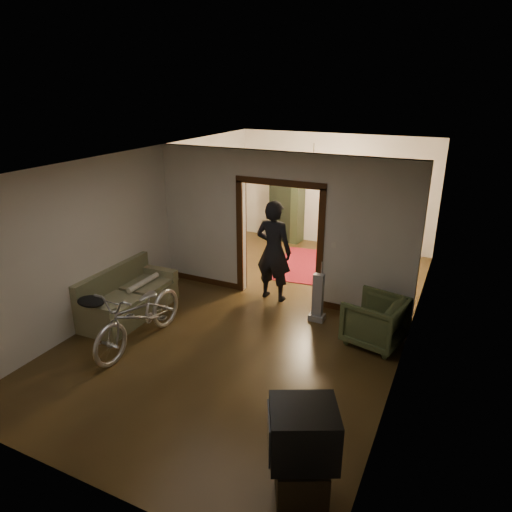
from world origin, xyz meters
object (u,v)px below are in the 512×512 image
Objects in this scene: sofa at (128,293)px; locker at (287,210)px; bicycle at (140,315)px; desk at (364,243)px; person at (274,251)px; armchair at (375,321)px.

locker is at bearing 78.25° from sofa.
desk is (2.27, 5.43, -0.17)m from bicycle.
sofa is 1.15× the size of locker.
locker is at bearing -69.04° from person.
locker reaches higher than bicycle.
bicycle is at bearing -41.40° from sofa.
armchair is at bearing -48.68° from locker.
bicycle is 1.02× the size of person.
person reaches higher than bicycle.
locker is 2.22m from desk.
sofa is 2.16× the size of armchair.
desk is at bearing -152.07° from armchair.
sofa is 2.74m from person.
bicycle reaches higher than sofa.
armchair is at bearing 162.12° from person.
person is at bearing -98.59° from armchair.
desk is (-1.05, 3.80, -0.04)m from armchair.
sofa is at bearing -64.87° from armchair.
person is at bearing 64.52° from bicycle.
desk is at bearing -106.25° from person.
sofa is 1.96× the size of desk.
sofa is at bearing 43.66° from person.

